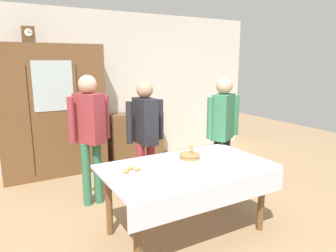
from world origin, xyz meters
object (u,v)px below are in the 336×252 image
wall_cabinet (53,111)px  spoon_mid_left (159,166)px  bookshelf_low (136,137)px  person_behind_table_left (223,125)px  tea_cup_center (211,173)px  book_stack (135,110)px  bread_basket (190,156)px  person_near_right_end (145,130)px  dining_table (188,175)px  pastry_plate (132,172)px  mantel_clock (28,35)px  tea_cup_mid_left (148,177)px  person_by_cabinet (90,128)px  tea_cup_near_left (112,167)px  tea_cup_near_right (149,160)px  spoon_near_right (237,160)px

wall_cabinet → spoon_mid_left: (0.63, -2.43, -0.28)m
bookshelf_low → person_behind_table_left: (0.39, -2.03, 0.55)m
tea_cup_center → spoon_mid_left: bearing=122.9°
book_stack → bread_basket: book_stack is taller
person_near_right_end → tea_cup_center: bearing=-86.8°
dining_table → pastry_plate: bearing=169.0°
wall_cabinet → bread_basket: (1.05, -2.38, -0.25)m
wall_cabinet → mantel_clock: size_ratio=8.77×
tea_cup_mid_left → spoon_mid_left: (0.27, 0.29, -0.02)m
wall_cabinet → person_by_cabinet: (0.21, -1.37, -0.03)m
wall_cabinet → bread_basket: wall_cabinet is taller
tea_cup_center → mantel_clock: bearing=112.4°
tea_cup_center → bread_basket: size_ratio=0.54×
tea_cup_near_left → pastry_plate: size_ratio=0.46×
tea_cup_near_left → tea_cup_center: bearing=-39.8°
bookshelf_low → pastry_plate: size_ratio=3.56×
mantel_clock → book_stack: 2.13m
book_stack → person_behind_table_left: bearing=-79.1°
person_behind_table_left → bookshelf_low: bearing=100.9°
tea_cup_near_left → bookshelf_low: bearing=61.2°
wall_cabinet → pastry_plate: wall_cabinet is taller
tea_cup_mid_left → bookshelf_low: bearing=68.4°
dining_table → tea_cup_mid_left: size_ratio=13.56×
person_near_right_end → tea_cup_near_right: bearing=-112.7°
wall_cabinet → person_near_right_end: bearing=-61.6°
tea_cup_near_left → person_by_cabinet: (0.03, 0.90, 0.23)m
wall_cabinet → tea_cup_center: bearing=-72.1°
mantel_clock → person_near_right_end: size_ratio=0.15×
wall_cabinet → spoon_near_right: (1.47, -2.70, -0.28)m
bread_basket → pastry_plate: bearing=-172.8°
tea_cup_center → pastry_plate: 0.77m
person_by_cabinet → tea_cup_near_left: bearing=-92.2°
tea_cup_center → bread_basket: bearing=78.6°
tea_cup_center → bread_basket: (0.11, 0.53, 0.01)m
book_stack → person_near_right_end: bearing=-109.5°
bread_basket → pastry_plate: bread_basket is taller
pastry_plate → person_by_cabinet: bearing=94.9°
wall_cabinet → mantel_clock: bearing=-179.9°
wall_cabinet → spoon_mid_left: 2.53m
wall_cabinet → spoon_mid_left: wall_cabinet is taller
bread_basket → person_near_right_end: (-0.18, 0.77, 0.17)m
bookshelf_low → person_by_cabinet: (-1.24, -1.42, 0.58)m
bread_basket → pastry_plate: 0.75m
wall_cabinet → tea_cup_mid_left: (0.36, -2.72, -0.26)m
tea_cup_near_left → tea_cup_mid_left: 0.48m
bread_basket → mantel_clock: bearing=118.8°
person_near_right_end → bookshelf_low: bearing=70.5°
dining_table → mantel_clock: mantel_clock is taller
tea_cup_mid_left → person_near_right_end: person_near_right_end is taller
bookshelf_low → tea_cup_mid_left: size_ratio=7.66×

